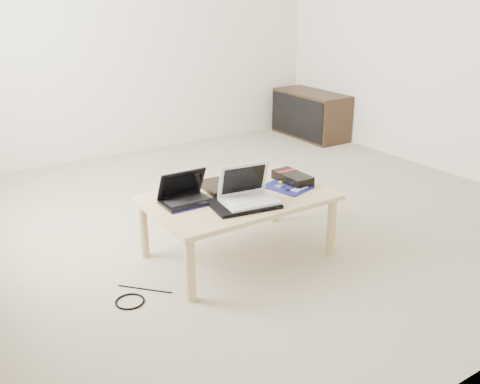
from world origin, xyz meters
TOP-DOWN VIEW (x-y plane):
  - ground at (0.00, 0.00)m, footprint 4.00×4.00m
  - coffee_table at (-0.47, -0.50)m, footprint 1.10×0.70m
  - media_cabinet at (1.77, 1.45)m, footprint 0.41×0.90m
  - book at (-0.44, -0.34)m, footprint 0.34×0.29m
  - netbook at (-0.79, -0.42)m, footprint 0.29×0.21m
  - tablet at (-0.41, -0.50)m, footprint 0.25×0.20m
  - remote at (-0.34, -0.41)m, footprint 0.06×0.21m
  - neoprene_sleeve at (-0.53, -0.64)m, footprint 0.42×0.33m
  - white_laptop at (-0.50, -0.64)m, footprint 0.34×0.26m
  - motherboard at (-0.13, -0.55)m, footprint 0.28×0.32m
  - gpu_box at (-0.05, -0.49)m, footprint 0.14×0.28m
  - cable_coil at (-0.54, -0.49)m, footprint 0.09×0.09m
  - floor_cable_coil at (-1.26, -0.64)m, footprint 0.20×0.20m
  - floor_cable_trail at (-1.14, -0.56)m, footprint 0.22×0.24m

SIDE VIEW (x-z plane):
  - ground at x=0.00m, z-range 0.00..0.00m
  - floor_cable_trail at x=-1.14m, z-range 0.00..0.01m
  - floor_cable_coil at x=-1.26m, z-range 0.00..0.01m
  - media_cabinet at x=1.77m, z-range 0.00..0.50m
  - coffee_table at x=-0.47m, z-range 0.15..0.55m
  - motherboard at x=-0.13m, z-range 0.40..0.41m
  - cable_coil at x=-0.54m, z-range 0.40..0.41m
  - tablet at x=-0.41m, z-range 0.40..0.41m
  - remote at x=-0.34m, z-range 0.40..0.42m
  - neoprene_sleeve at x=-0.53m, z-range 0.40..0.42m
  - book at x=-0.44m, z-range 0.40..0.43m
  - gpu_box at x=-0.05m, z-range 0.40..0.46m
  - netbook at x=-0.79m, z-range 0.34..0.54m
  - white_laptop at x=-0.50m, z-range 0.36..0.57m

